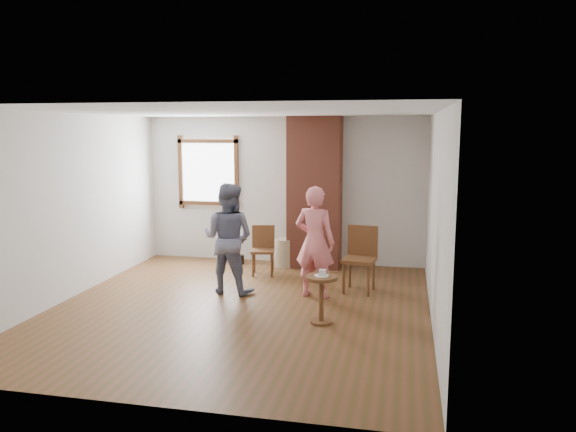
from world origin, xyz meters
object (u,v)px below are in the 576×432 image
object	(u,v)px
dining_chair_right	(361,255)
person_pink	(315,242)
dining_chair_left	(263,247)
man	(228,238)
stoneware_crock	(285,252)
side_table	(321,291)

from	to	relation	value
dining_chair_right	person_pink	distance (m)	0.80
dining_chair_left	man	size ratio (longest dim) A/B	0.50
man	stoneware_crock	bearing A→B (deg)	-97.91
dining_chair_right	side_table	distance (m)	1.56
stoneware_crock	dining_chair_left	distance (m)	0.65
dining_chair_left	person_pink	bearing A→B (deg)	-57.27
side_table	man	world-z (taller)	man
dining_chair_right	man	distance (m)	1.96
man	person_pink	size ratio (longest dim) A/B	1.01
stoneware_crock	dining_chair_right	size ratio (longest dim) A/B	0.51
dining_chair_left	side_table	world-z (taller)	dining_chair_left
side_table	person_pink	xyz separation A→B (m)	(-0.26, 1.07, 0.40)
dining_chair_left	side_table	bearing A→B (deg)	-69.81
dining_chair_left	side_table	distance (m)	2.53
side_table	dining_chair_left	bearing A→B (deg)	120.99
side_table	person_pink	size ratio (longest dim) A/B	0.37
stoneware_crock	person_pink	xyz separation A→B (m)	(0.80, -1.67, 0.55)
dining_chair_left	dining_chair_right	bearing A→B (deg)	-32.53
stoneware_crock	person_pink	size ratio (longest dim) A/B	0.31
stoneware_crock	dining_chair_right	world-z (taller)	dining_chair_right
man	side_table	bearing A→B (deg)	153.68
stoneware_crock	side_table	size ratio (longest dim) A/B	0.82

